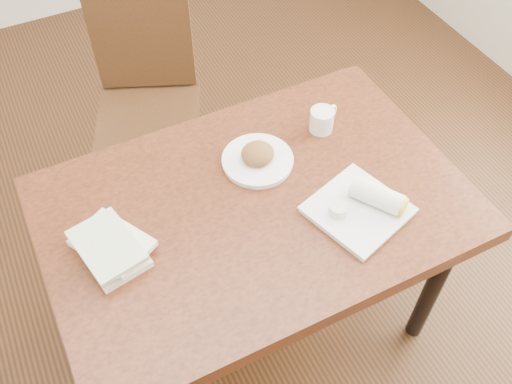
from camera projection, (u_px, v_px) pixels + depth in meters
name	position (u px, v px, depth m)	size (l,w,h in m)	color
ground	(256.00, 318.00, 2.31)	(4.00, 5.00, 0.01)	#472814
table	(256.00, 218.00, 1.79)	(1.28, 0.85, 0.75)	brown
chair_far	(147.00, 92.00, 2.36)	(0.55, 0.55, 0.95)	#462A14
plate_scone	(258.00, 158.00, 1.81)	(0.23, 0.23, 0.07)	white
coffee_mug	(322.00, 119.00, 1.90)	(0.12, 0.08, 0.08)	white
plate_burrito	(364.00, 206.00, 1.68)	(0.32, 0.32, 0.09)	white
book_stack	(110.00, 247.00, 1.59)	(0.23, 0.26, 0.06)	white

